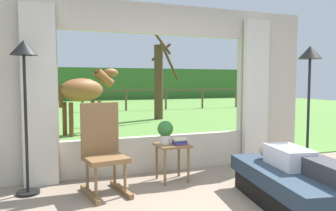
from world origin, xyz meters
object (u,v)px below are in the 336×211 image
(reclining_person, at_px, (301,161))
(pasture_tree, at_px, (159,79))
(potted_plant, at_px, (165,131))
(horse, at_px, (85,90))
(floor_lamp_right, at_px, (310,72))
(recliner_sofa, at_px, (297,187))
(side_table, at_px, (172,151))
(book_stack, at_px, (180,141))
(rocking_chair, at_px, (103,149))
(floor_lamp_left, at_px, (24,70))

(reclining_person, relative_size, pasture_tree, 0.42)
(potted_plant, height_order, horse, horse)
(reclining_person, xyz_separation_m, floor_lamp_right, (0.88, 0.84, 1.00))
(reclining_person, bearing_deg, pasture_tree, 91.50)
(potted_plant, xyz_separation_m, floor_lamp_right, (1.91, -0.65, 0.82))
(recliner_sofa, bearing_deg, reclining_person, -79.69)
(recliner_sofa, relative_size, side_table, 3.53)
(book_stack, relative_size, horse, 0.11)
(reclining_person, relative_size, horse, 0.81)
(potted_plant, bearing_deg, horse, 97.07)
(pasture_tree, bearing_deg, reclining_person, -98.81)
(recliner_sofa, relative_size, rocking_chair, 1.64)
(side_table, height_order, book_stack, book_stack)
(book_stack, distance_m, floor_lamp_right, 2.06)
(side_table, height_order, potted_plant, potted_plant)
(reclining_person, relative_size, book_stack, 7.37)
(floor_lamp_left, bearing_deg, horse, 74.72)
(floor_lamp_left, distance_m, pasture_tree, 8.12)
(rocking_chair, relative_size, book_stack, 5.76)
(recliner_sofa, xyz_separation_m, floor_lamp_right, (0.88, 0.80, 1.30))
(recliner_sofa, distance_m, floor_lamp_left, 3.44)
(floor_lamp_right, distance_m, horse, 5.76)
(recliner_sofa, bearing_deg, floor_lamp_right, 52.36)
(book_stack, relative_size, pasture_tree, 0.06)
(rocking_chair, relative_size, horse, 0.63)
(potted_plant, xyz_separation_m, book_stack, (0.16, -0.12, -0.14))
(rocking_chair, height_order, floor_lamp_left, floor_lamp_left)
(book_stack, bearing_deg, floor_lamp_right, -16.95)
(potted_plant, bearing_deg, floor_lamp_left, 178.10)
(floor_lamp_left, bearing_deg, pasture_tree, 59.39)
(recliner_sofa, distance_m, pasture_tree, 8.69)
(potted_plant, relative_size, floor_lamp_left, 0.17)
(rocking_chair, height_order, potted_plant, rocking_chair)
(floor_lamp_left, bearing_deg, side_table, -3.66)
(floor_lamp_right, height_order, pasture_tree, pasture_tree)
(side_table, height_order, floor_lamp_right, floor_lamp_right)
(book_stack, xyz_separation_m, horse, (-0.73, 4.66, 0.59))
(reclining_person, height_order, horse, horse)
(rocking_chair, bearing_deg, side_table, -1.38)
(floor_lamp_left, xyz_separation_m, floor_lamp_right, (3.69, -0.71, -0.00))
(rocking_chair, distance_m, potted_plant, 0.93)
(potted_plant, distance_m, floor_lamp_left, 1.97)
(side_table, xyz_separation_m, pasture_tree, (2.27, 7.11, 1.04))
(rocking_chair, bearing_deg, potted_plant, 2.96)
(floor_lamp_left, relative_size, horse, 1.06)
(floor_lamp_left, bearing_deg, potted_plant, -1.90)
(floor_lamp_right, xyz_separation_m, horse, (-2.47, 5.19, -0.36))
(recliner_sofa, xyz_separation_m, rocking_chair, (-1.93, 1.26, 0.33))
(reclining_person, bearing_deg, floor_lamp_left, 161.36)
(potted_plant, relative_size, pasture_tree, 0.09)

